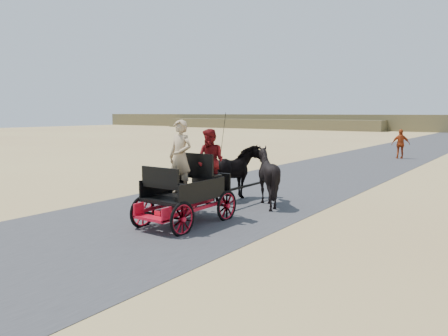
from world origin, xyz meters
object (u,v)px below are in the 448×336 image
Objects in this scene: horse_left at (236,173)px; pedestrian at (401,144)px; horse_right at (267,176)px; carriage at (186,209)px.

pedestrian reaches higher than horse_left.
horse_left is 1.16× the size of pedestrian.
horse_left is 1.18× the size of horse_right.
horse_left reaches higher than carriage.
pedestrian reaches higher than carriage.
horse_right is (1.10, 0.00, 0.00)m from horse_left.
carriage is 18.88m from pedestrian.
horse_left is 15.90m from pedestrian.
carriage is at bearing 100.39° from horse_left.
horse_left is 1.10m from horse_right.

